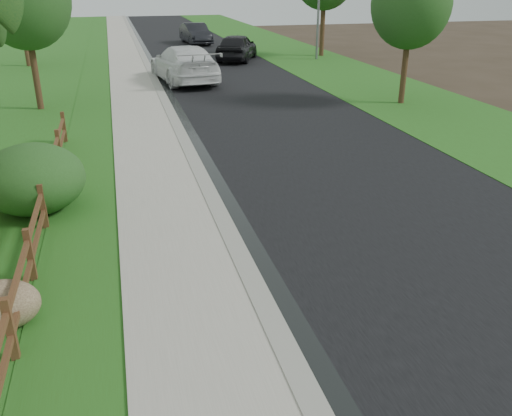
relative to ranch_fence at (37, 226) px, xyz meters
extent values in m
cube|color=black|center=(8.20, 28.60, -0.61)|extent=(8.00, 90.00, 0.02)
cube|color=gray|center=(4.00, 28.60, -0.56)|extent=(0.40, 90.00, 0.12)
cube|color=black|center=(4.35, 28.60, -0.60)|extent=(0.50, 90.00, 0.00)
cube|color=#A09B8C|center=(2.70, 28.60, -0.57)|extent=(2.20, 90.00, 0.10)
cube|color=#295A19|center=(0.80, 28.60, -0.59)|extent=(1.60, 90.00, 0.06)
cube|color=#295A19|center=(-4.40, 28.60, -0.60)|extent=(9.00, 90.00, 0.04)
cube|color=#295A19|center=(15.10, 28.60, -0.60)|extent=(6.00, 90.00, 0.04)
cube|color=#483418|center=(0.00, -3.60, -0.07)|extent=(0.12, 0.12, 1.10)
cube|color=#483418|center=(0.00, -1.20, -0.07)|extent=(0.12, 0.12, 1.10)
cube|color=#483418|center=(0.00, 1.20, -0.07)|extent=(0.12, 0.12, 1.10)
cube|color=#483418|center=(0.00, 3.60, -0.07)|extent=(0.12, 0.12, 1.10)
cube|color=#483418|center=(0.00, 6.00, -0.07)|extent=(0.12, 0.12, 1.10)
cube|color=#483418|center=(0.00, 8.40, -0.07)|extent=(0.12, 0.12, 1.10)
cube|color=#483418|center=(0.00, -2.40, -0.17)|extent=(0.08, 2.35, 0.10)
cube|color=#483418|center=(0.00, -2.40, 0.23)|extent=(0.08, 2.35, 0.10)
cube|color=#483418|center=(0.00, 0.00, -0.17)|extent=(0.08, 2.35, 0.10)
cube|color=#483418|center=(0.00, 0.00, 0.23)|extent=(0.08, 2.35, 0.10)
cube|color=#483418|center=(0.00, 2.40, -0.17)|extent=(0.08, 2.35, 0.10)
cube|color=#483418|center=(0.00, 2.40, 0.23)|extent=(0.08, 2.35, 0.10)
cube|color=#483418|center=(0.00, 4.80, -0.17)|extent=(0.08, 2.35, 0.10)
cube|color=#483418|center=(0.00, 4.80, 0.23)|extent=(0.08, 2.35, 0.10)
cube|color=#483418|center=(0.00, 7.20, -0.17)|extent=(0.08, 2.35, 0.10)
cube|color=#483418|center=(0.00, 7.20, 0.23)|extent=(0.08, 2.35, 0.10)
imported|color=white|center=(5.60, 19.23, 0.37)|extent=(3.49, 6.93, 1.93)
imported|color=black|center=(10.14, 26.37, 0.30)|extent=(4.08, 5.66, 1.79)
imported|color=black|center=(8.92, 37.01, 0.24)|extent=(2.25, 5.23, 1.68)
ellipsoid|color=brown|center=(-0.30, -2.63, -0.20)|extent=(1.44, 1.22, 0.83)
ellipsoid|color=#20491A|center=(-0.30, 2.32, 0.14)|extent=(2.63, 2.63, 1.51)
ellipsoid|color=#20491A|center=(-0.30, 2.34, 0.23)|extent=(2.65, 2.65, 1.69)
cylinder|color=#392217|center=(-1.38, 14.07, 1.37)|extent=(0.27, 0.27, 3.98)
cylinder|color=#392217|center=(14.42, 11.24, 1.25)|extent=(0.26, 0.26, 3.73)
ellipsoid|color=#20491A|center=(14.42, 11.24, 3.65)|extent=(3.41, 3.41, 3.75)
cylinder|color=#392217|center=(-3.40, 27.21, 1.39)|extent=(0.28, 0.28, 4.02)
cylinder|color=#392217|center=(16.60, 27.18, 1.79)|extent=(0.33, 0.33, 4.82)
camera|label=1|loc=(1.86, -10.93, 4.75)|focal=38.00mm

